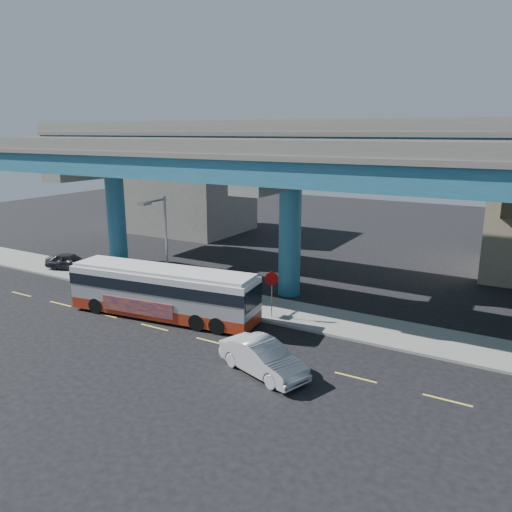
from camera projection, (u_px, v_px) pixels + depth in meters
The scene contains 10 objects.
ground at pixel (215, 340), 26.94m from camera, with size 120.00×120.00×0.00m, color black.
sidewalk at pixel (264, 308), 31.54m from camera, with size 70.00×4.00×0.15m, color gray.
lane_markings at pixel (212, 342), 26.69m from camera, with size 58.00×0.12×0.01m.
viaduct at pixel (292, 160), 32.37m from camera, with size 52.00×12.40×11.70m.
building_concrete at pixel (189, 190), 55.70m from camera, with size 12.00×10.00×9.00m, color gray.
transit_bus at pixel (163, 290), 29.88m from camera, with size 12.12×4.00×3.06m.
sedan at pixel (263, 358), 23.04m from camera, with size 5.00×3.13×1.56m, color #A9A9AE.
parked_car at pixel (70, 261), 40.10m from camera, with size 4.05×2.68×1.28m, color #292A2E.
street_lamp at pixel (160, 233), 31.89m from camera, with size 0.50×2.26×6.76m.
stop_sign at pixel (272, 284), 29.32m from camera, with size 0.75×0.45×2.82m.
Camera 1 is at (14.44, -20.57, 10.96)m, focal length 35.00 mm.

